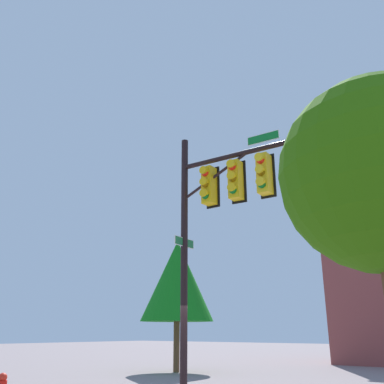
% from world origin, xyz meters
% --- Properties ---
extents(signal_pole_assembly, '(4.91, 1.03, 7.45)m').
position_xyz_m(signal_pole_assembly, '(1.96, 0.12, 5.34)').
color(signal_pole_assembly, black).
rests_on(signal_pole_assembly, ground_plane).
extents(tree_near, '(3.59, 3.59, 6.29)m').
position_xyz_m(tree_near, '(-6.37, 7.33, 4.29)').
color(tree_near, brown).
rests_on(tree_near, ground_plane).
extents(tree_mid, '(3.29, 3.29, 5.95)m').
position_xyz_m(tree_mid, '(5.97, -2.28, 4.27)').
color(tree_mid, brown).
rests_on(tree_mid, ground_plane).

